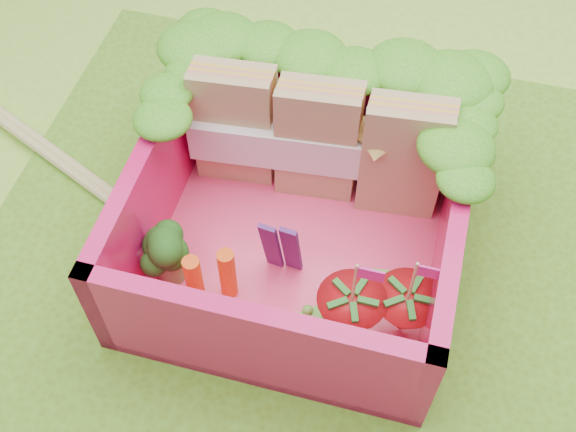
# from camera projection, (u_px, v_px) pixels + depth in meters

# --- Properties ---
(ground) EXTENTS (14.00, 14.00, 0.00)m
(ground) POSITION_uv_depth(u_px,v_px,m) (281.00, 243.00, 3.24)
(ground) COLOR #85CE3A
(ground) RESTS_ON ground
(placemat) EXTENTS (2.60, 2.60, 0.03)m
(placemat) POSITION_uv_depth(u_px,v_px,m) (281.00, 241.00, 3.23)
(placemat) COLOR #5D8D1F
(placemat) RESTS_ON ground
(bento_floor) EXTENTS (1.30, 1.30, 0.05)m
(bento_floor) POSITION_uv_depth(u_px,v_px,m) (297.00, 248.00, 3.16)
(bento_floor) COLOR #FF4175
(bento_floor) RESTS_ON placemat
(bento_box) EXTENTS (1.30, 1.30, 0.55)m
(bento_box) POSITION_uv_depth(u_px,v_px,m) (298.00, 215.00, 2.96)
(bento_box) COLOR #E6135D
(bento_box) RESTS_ON placemat
(lettuce_ruffle) EXTENTS (1.43, 0.83, 0.11)m
(lettuce_ruffle) POSITION_uv_depth(u_px,v_px,m) (327.00, 77.00, 2.95)
(lettuce_ruffle) COLOR #258818
(lettuce_ruffle) RESTS_ON bento_box
(sandwich_stack) EXTENTS (1.12, 0.27, 0.61)m
(sandwich_stack) POSITION_uv_depth(u_px,v_px,m) (319.00, 142.00, 3.09)
(sandwich_stack) COLOR tan
(sandwich_stack) RESTS_ON bento_floor
(broccoli) EXTENTS (0.32, 0.32, 0.26)m
(broccoli) POSITION_uv_depth(u_px,v_px,m) (166.00, 251.00, 2.90)
(broccoli) COLOR #6E9A4A
(broccoli) RESTS_ON bento_floor
(carrot_sticks) EXTENTS (0.19, 0.14, 0.29)m
(carrot_sticks) POSITION_uv_depth(u_px,v_px,m) (211.00, 277.00, 2.88)
(carrot_sticks) COLOR orange
(carrot_sticks) RESTS_ON bento_floor
(purple_wedges) EXTENTS (0.15, 0.03, 0.38)m
(purple_wedges) POSITION_uv_depth(u_px,v_px,m) (281.00, 248.00, 2.90)
(purple_wedges) COLOR #4B1A5C
(purple_wedges) RESTS_ON bento_floor
(strawberry_left) EXTENTS (0.27, 0.27, 0.51)m
(strawberry_left) POSITION_uv_depth(u_px,v_px,m) (350.00, 315.00, 2.78)
(strawberry_left) COLOR red
(strawberry_left) RESTS_ON bento_floor
(strawberry_right) EXTENTS (0.26, 0.26, 0.50)m
(strawberry_right) POSITION_uv_depth(u_px,v_px,m) (404.00, 313.00, 2.79)
(strawberry_right) COLOR red
(strawberry_right) RESTS_ON bento_floor
(snap_peas) EXTENTS (0.64, 0.45, 0.05)m
(snap_peas) POSITION_uv_depth(u_px,v_px,m) (364.00, 299.00, 2.96)
(snap_peas) COLOR green
(snap_peas) RESTS_ON bento_floor
(chopsticks) EXTENTS (1.97, 0.91, 0.05)m
(chopsticks) POSITION_uv_depth(u_px,v_px,m) (70.00, 167.00, 3.43)
(chopsticks) COLOR #D4BE74
(chopsticks) RESTS_ON placemat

